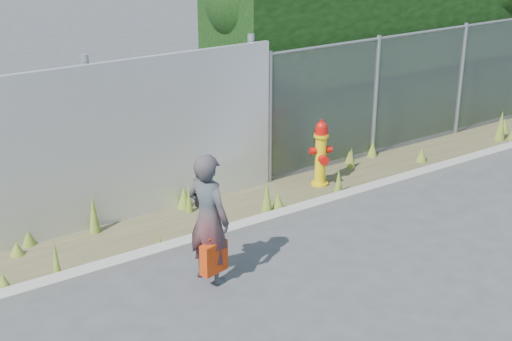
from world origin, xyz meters
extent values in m
plane|color=#39393B|center=(0.00, 0.00, 0.00)|extent=(80.00, 80.00, 0.00)
cube|color=gray|center=(0.00, 1.80, 0.06)|extent=(16.00, 0.22, 0.12)
cube|color=#474129|center=(0.00, 2.40, 0.01)|extent=(16.00, 1.20, 0.01)
cone|color=#526B20|center=(-2.69, 1.96, 0.25)|extent=(0.11, 0.11, 0.50)
cone|color=#526B20|center=(-0.51, 2.87, 0.16)|extent=(0.21, 0.21, 0.33)
cone|color=#526B20|center=(-1.86, 2.85, 0.27)|extent=(0.15, 0.15, 0.55)
cone|color=#526B20|center=(1.62, 2.04, 0.19)|extent=(0.14, 0.14, 0.39)
cone|color=#526B20|center=(-0.20, 2.97, 0.19)|extent=(0.18, 0.18, 0.38)
cone|color=#526B20|center=(5.83, 2.16, 0.12)|extent=(0.12, 0.12, 0.24)
cone|color=#526B20|center=(-0.53, 2.71, 0.22)|extent=(0.10, 0.10, 0.43)
cone|color=#526B20|center=(-2.90, 2.79, 0.09)|extent=(0.19, 0.19, 0.18)
cone|color=#526B20|center=(-0.85, 3.01, 0.09)|extent=(0.10, 0.10, 0.19)
cone|color=#526B20|center=(-0.03, 3.01, 0.20)|extent=(0.10, 0.10, 0.41)
cone|color=#526B20|center=(-2.70, 2.98, 0.13)|extent=(0.19, 0.19, 0.26)
cone|color=#526B20|center=(0.29, 1.99, 0.26)|extent=(0.18, 0.18, 0.51)
cone|color=#526B20|center=(3.15, 2.94, 0.14)|extent=(0.18, 0.18, 0.28)
cone|color=#526B20|center=(-3.29, 1.98, 0.12)|extent=(0.20, 0.20, 0.25)
cone|color=#526B20|center=(-1.38, 1.96, 0.10)|extent=(0.09, 0.09, 0.20)
cone|color=#526B20|center=(2.48, 2.73, 0.18)|extent=(0.14, 0.14, 0.35)
cone|color=#526B20|center=(3.64, 2.29, 0.13)|extent=(0.19, 0.19, 0.25)
cone|color=#526B20|center=(5.64, 2.27, 0.27)|extent=(0.19, 0.19, 0.55)
cone|color=#526B20|center=(6.13, 2.56, 0.13)|extent=(0.21, 0.21, 0.25)
cone|color=#526B20|center=(2.62, 2.93, 0.11)|extent=(0.14, 0.14, 0.22)
cone|color=#526B20|center=(0.47, 1.98, 0.16)|extent=(0.23, 0.23, 0.32)
cylinder|color=gray|center=(-1.70, 3.12, 1.15)|extent=(0.10, 0.10, 2.30)
cylinder|color=gray|center=(0.80, 3.12, 1.15)|extent=(0.10, 0.10, 2.30)
cube|color=gray|center=(4.25, 3.00, 1.00)|extent=(6.50, 0.03, 2.00)
cylinder|color=gray|center=(4.25, 3.00, 2.00)|extent=(6.50, 0.04, 0.04)
cylinder|color=gray|center=(1.05, 3.00, 1.02)|extent=(0.07, 0.07, 2.05)
cylinder|color=gray|center=(3.20, 3.00, 1.02)|extent=(0.07, 0.07, 2.05)
cylinder|color=gray|center=(5.30, 3.00, 1.02)|extent=(0.07, 0.07, 2.05)
cube|color=black|center=(4.55, 4.00, 1.50)|extent=(7.30, 1.60, 3.00)
cylinder|color=#DCB60B|center=(1.61, 2.46, 0.03)|extent=(0.26, 0.26, 0.06)
cylinder|color=#DCB60B|center=(1.61, 2.46, 0.39)|extent=(0.17, 0.17, 0.79)
cylinder|color=#DCB60B|center=(1.61, 2.46, 0.81)|extent=(0.22, 0.22, 0.05)
cylinder|color=#B20F0A|center=(1.61, 2.46, 0.87)|extent=(0.19, 0.19, 0.09)
sphere|color=#B20F0A|center=(1.61, 2.46, 0.94)|extent=(0.18, 0.18, 0.18)
cylinder|color=#B20F0A|center=(1.61, 2.46, 1.03)|extent=(0.05, 0.05, 0.05)
cylinder|color=#B20F0A|center=(1.48, 2.46, 0.57)|extent=(0.09, 0.10, 0.10)
cylinder|color=#B20F0A|center=(1.74, 2.46, 0.57)|extent=(0.09, 0.10, 0.10)
cylinder|color=#B20F0A|center=(1.61, 2.33, 0.46)|extent=(0.14, 0.11, 0.14)
imported|color=#0D5255|center=(-1.24, 0.97, 0.77)|extent=(0.51, 0.64, 1.53)
cube|color=#A22209|center=(-1.27, 0.83, 0.35)|extent=(0.33, 0.12, 0.37)
cylinder|color=#A22209|center=(-1.27, 0.83, 0.59)|extent=(0.16, 0.01, 0.01)
cube|color=black|center=(-1.19, 1.14, 0.94)|extent=(0.21, 0.09, 0.16)
camera|label=1|loc=(-4.90, -5.28, 4.12)|focal=50.00mm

